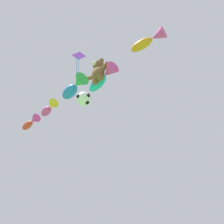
{
  "coord_description": "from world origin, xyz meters",
  "views": [
    {
      "loc": [
        5.45,
        0.11,
        1.23
      ],
      "look_at": [
        -0.9,
        6.43,
        8.62
      ],
      "focal_mm": 40.0,
      "sensor_mm": 36.0,
      "label": 1
    }
  ],
  "objects_px": {
    "fish_kite_teal": "(103,78)",
    "fish_kite_magenta": "(49,108)",
    "fish_kite_tangerine": "(150,40)",
    "fish_kite_cobalt": "(74,87)",
    "fish_kite_crimson": "(31,123)",
    "diamond_kite": "(79,58)",
    "soccer_ball_kite": "(84,99)",
    "teddy_bear_kite": "(98,71)"
  },
  "relations": [
    {
      "from": "fish_kite_cobalt",
      "to": "fish_kite_crimson",
      "type": "bearing_deg",
      "value": 179.92
    },
    {
      "from": "fish_kite_magenta",
      "to": "diamond_kite",
      "type": "bearing_deg",
      "value": -3.82
    },
    {
      "from": "fish_kite_teal",
      "to": "fish_kite_magenta",
      "type": "height_order",
      "value": "fish_kite_magenta"
    },
    {
      "from": "fish_kite_teal",
      "to": "fish_kite_magenta",
      "type": "relative_size",
      "value": 1.34
    },
    {
      "from": "soccer_ball_kite",
      "to": "fish_kite_teal",
      "type": "height_order",
      "value": "fish_kite_teal"
    },
    {
      "from": "fish_kite_tangerine",
      "to": "fish_kite_magenta",
      "type": "xyz_separation_m",
      "value": [
        -8.22,
        -0.65,
        -0.09
      ]
    },
    {
      "from": "teddy_bear_kite",
      "to": "fish_kite_crimson",
      "type": "relative_size",
      "value": 0.89
    },
    {
      "from": "fish_kite_teal",
      "to": "diamond_kite",
      "type": "height_order",
      "value": "diamond_kite"
    },
    {
      "from": "fish_kite_magenta",
      "to": "diamond_kite",
      "type": "xyz_separation_m",
      "value": [
        3.14,
        -0.21,
        2.38
      ]
    },
    {
      "from": "diamond_kite",
      "to": "fish_kite_tangerine",
      "type": "bearing_deg",
      "value": 9.63
    },
    {
      "from": "fish_kite_cobalt",
      "to": "diamond_kite",
      "type": "distance_m",
      "value": 2.32
    },
    {
      "from": "soccer_ball_kite",
      "to": "fish_kite_tangerine",
      "type": "relative_size",
      "value": 0.42
    },
    {
      "from": "fish_kite_crimson",
      "to": "diamond_kite",
      "type": "bearing_deg",
      "value": -2.41
    },
    {
      "from": "diamond_kite",
      "to": "fish_kite_crimson",
      "type": "bearing_deg",
      "value": 177.59
    },
    {
      "from": "teddy_bear_kite",
      "to": "fish_kite_cobalt",
      "type": "relative_size",
      "value": 0.76
    },
    {
      "from": "teddy_bear_kite",
      "to": "diamond_kite",
      "type": "relative_size",
      "value": 0.65
    },
    {
      "from": "fish_kite_teal",
      "to": "fish_kite_crimson",
      "type": "height_order",
      "value": "fish_kite_crimson"
    },
    {
      "from": "fish_kite_tangerine",
      "to": "fish_kite_cobalt",
      "type": "height_order",
      "value": "fish_kite_cobalt"
    },
    {
      "from": "fish_kite_crimson",
      "to": "fish_kite_tangerine",
      "type": "bearing_deg",
      "value": 3.37
    },
    {
      "from": "fish_kite_magenta",
      "to": "fish_kite_cobalt",
      "type": "bearing_deg",
      "value": 0.38
    },
    {
      "from": "teddy_bear_kite",
      "to": "fish_kite_cobalt",
      "type": "distance_m",
      "value": 2.49
    },
    {
      "from": "fish_kite_teal",
      "to": "fish_kite_crimson",
      "type": "xyz_separation_m",
      "value": [
        -7.69,
        -0.14,
        0.94
      ]
    },
    {
      "from": "fish_kite_teal",
      "to": "fish_kite_magenta",
      "type": "xyz_separation_m",
      "value": [
        -5.25,
        -0.16,
        0.85
      ]
    },
    {
      "from": "fish_kite_tangerine",
      "to": "soccer_ball_kite",
      "type": "bearing_deg",
      "value": -165.54
    },
    {
      "from": "teddy_bear_kite",
      "to": "diamond_kite",
      "type": "distance_m",
      "value": 3.5
    },
    {
      "from": "soccer_ball_kite",
      "to": "fish_kite_crimson",
      "type": "xyz_separation_m",
      "value": [
        -6.79,
        0.37,
        2.25
      ]
    },
    {
      "from": "soccer_ball_kite",
      "to": "fish_kite_magenta",
      "type": "bearing_deg",
      "value": 175.47
    },
    {
      "from": "soccer_ball_kite",
      "to": "fish_kite_tangerine",
      "type": "xyz_separation_m",
      "value": [
        3.87,
        1.0,
        2.26
      ]
    },
    {
      "from": "fish_kite_tangerine",
      "to": "fish_kite_magenta",
      "type": "relative_size",
      "value": 1.17
    },
    {
      "from": "fish_kite_cobalt",
      "to": "fish_kite_crimson",
      "type": "xyz_separation_m",
      "value": [
        -5.17,
        0.01,
        -0.02
      ]
    },
    {
      "from": "fish_kite_cobalt",
      "to": "fish_kite_crimson",
      "type": "height_order",
      "value": "fish_kite_cobalt"
    },
    {
      "from": "fish_kite_cobalt",
      "to": "diamond_kite",
      "type": "height_order",
      "value": "diamond_kite"
    },
    {
      "from": "fish_kite_tangerine",
      "to": "fish_kite_cobalt",
      "type": "bearing_deg",
      "value": -173.4
    },
    {
      "from": "teddy_bear_kite",
      "to": "fish_kite_crimson",
      "type": "distance_m",
      "value": 7.61
    },
    {
      "from": "fish_kite_crimson",
      "to": "fish_kite_cobalt",
      "type": "bearing_deg",
      "value": -0.08
    },
    {
      "from": "fish_kite_teal",
      "to": "fish_kite_cobalt",
      "type": "bearing_deg",
      "value": -176.76
    },
    {
      "from": "teddy_bear_kite",
      "to": "fish_kite_cobalt",
      "type": "xyz_separation_m",
      "value": [
        -2.41,
        0.15,
        0.59
      ]
    },
    {
      "from": "soccer_ball_kite",
      "to": "fish_kite_crimson",
      "type": "bearing_deg",
      "value": 176.88
    },
    {
      "from": "teddy_bear_kite",
      "to": "diamond_kite",
      "type": "xyz_separation_m",
      "value": [
        -2.01,
        -0.08,
        2.86
      ]
    },
    {
      "from": "fish_kite_magenta",
      "to": "fish_kite_teal",
      "type": "bearing_deg",
      "value": 1.75
    },
    {
      "from": "soccer_ball_kite",
      "to": "fish_kite_crimson",
      "type": "distance_m",
      "value": 7.16
    },
    {
      "from": "fish_kite_tangerine",
      "to": "fish_kite_teal",
      "type": "relative_size",
      "value": 0.88
    }
  ]
}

